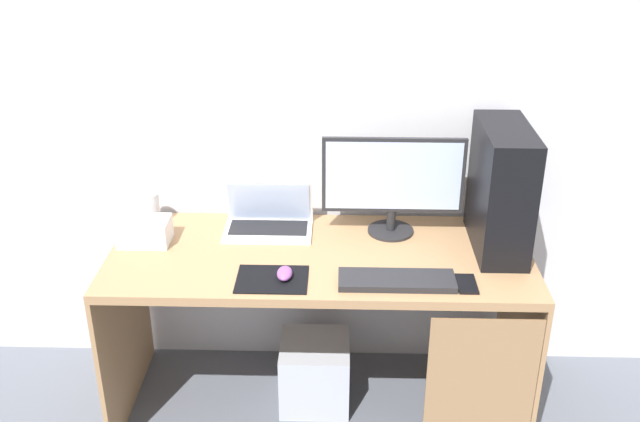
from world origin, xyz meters
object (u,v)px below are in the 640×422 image
at_px(pc_tower, 501,189).
at_px(speaker, 149,209).
at_px(monitor, 393,183).
at_px(mouse_left, 285,273).
at_px(keyboard, 397,280).
at_px(cell_phone, 467,284).
at_px(laptop, 268,220).
at_px(subwoofer, 315,372).
at_px(projector, 144,231).

relative_size(pc_tower, speaker, 3.43).
distance_m(monitor, mouse_left, 0.59).
distance_m(keyboard, cell_phone, 0.25).
relative_size(laptop, subwoofer, 1.24).
relative_size(projector, subwoofer, 0.69).
distance_m(pc_tower, laptop, 0.94).
relative_size(projector, cell_phone, 1.54).
height_order(projector, subwoofer, projector).
bearing_deg(pc_tower, projector, -179.44).
distance_m(laptop, cell_phone, 0.86).
height_order(pc_tower, mouse_left, pc_tower).
xyz_separation_m(pc_tower, monitor, (-0.40, 0.10, -0.02)).
bearing_deg(speaker, monitor, -2.77).
bearing_deg(projector, mouse_left, -24.74).
height_order(pc_tower, speaker, pc_tower).
height_order(speaker, subwoofer, speaker).
bearing_deg(cell_phone, projector, 166.68).
bearing_deg(mouse_left, subwoofer, 65.60).
xyz_separation_m(laptop, projector, (-0.48, -0.13, 0.01)).
bearing_deg(mouse_left, monitor, 42.80).
distance_m(laptop, projector, 0.50).
relative_size(laptop, mouse_left, 3.73).
xyz_separation_m(laptop, keyboard, (0.50, -0.41, -0.03)).
bearing_deg(monitor, mouse_left, -137.20).
bearing_deg(keyboard, speaker, 156.02).
bearing_deg(speaker, subwoofer, -16.25).
height_order(mouse_left, subwoofer, mouse_left).
xyz_separation_m(speaker, subwoofer, (0.70, -0.20, -0.66)).
bearing_deg(pc_tower, keyboard, -143.63).
distance_m(pc_tower, keyboard, 0.56).
xyz_separation_m(pc_tower, projector, (-1.39, -0.01, -0.20)).
height_order(monitor, mouse_left, monitor).
xyz_separation_m(pc_tower, cell_phone, (-0.16, -0.30, -0.24)).
relative_size(pc_tower, monitor, 0.87).
xyz_separation_m(speaker, cell_phone, (1.25, -0.45, -0.07)).
distance_m(pc_tower, speaker, 1.42).
distance_m(monitor, laptop, 0.53).
bearing_deg(laptop, subwoofer, -41.26).
relative_size(pc_tower, subwoofer, 1.69).
bearing_deg(mouse_left, keyboard, -2.82).
bearing_deg(monitor, cell_phone, -58.32).
bearing_deg(mouse_left, speaker, 144.47).
relative_size(monitor, laptop, 1.57).
bearing_deg(subwoofer, speaker, 163.75).
bearing_deg(speaker, pc_tower, -5.94).
xyz_separation_m(projector, keyboard, (0.98, -0.29, -0.04)).
bearing_deg(projector, keyboard, -16.21).
bearing_deg(laptop, cell_phone, -29.25).
height_order(mouse_left, cell_phone, mouse_left).
bearing_deg(subwoofer, keyboard, -38.49).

